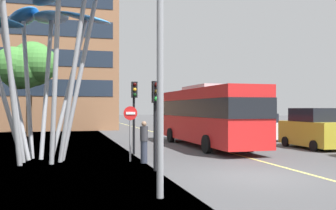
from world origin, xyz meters
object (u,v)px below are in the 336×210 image
(pedestrian, at_px, (144,142))
(no_entry_sign, at_px, (130,125))
(traffic_light_kerb_near, at_px, (156,106))
(traffic_light_kerb_far, at_px, (134,102))
(street_lamp, at_px, (171,17))
(car_side_street, at_px, (223,122))
(car_far_side, at_px, (200,121))
(car_parked_mid, at_px, (313,130))
(car_parked_far, at_px, (261,127))
(red_bus, at_px, (206,113))
(leaf_sculpture, at_px, (38,8))

(pedestrian, relative_size, no_entry_sign, 0.74)
(traffic_light_kerb_near, relative_size, traffic_light_kerb_far, 0.91)
(street_lamp, height_order, no_entry_sign, street_lamp)
(car_side_street, bearing_deg, car_far_side, 88.42)
(car_parked_mid, height_order, car_side_street, car_parked_mid)
(car_side_street, xyz_separation_m, street_lamp, (-11.06, -22.19, 3.66))
(traffic_light_kerb_near, height_order, car_parked_mid, traffic_light_kerb_near)
(car_parked_mid, bearing_deg, car_side_street, 90.51)
(traffic_light_kerb_near, xyz_separation_m, car_parked_far, (10.70, 11.58, -1.50))
(traffic_light_kerb_near, height_order, traffic_light_kerb_far, traffic_light_kerb_far)
(red_bus, distance_m, leaf_sculpture, 11.23)
(car_parked_mid, distance_m, no_entry_sign, 11.42)
(car_side_street, bearing_deg, street_lamp, -116.49)
(leaf_sculpture, distance_m, pedestrian, 7.55)
(red_bus, relative_size, pedestrian, 6.47)
(leaf_sculpture, distance_m, no_entry_sign, 6.58)
(car_parked_mid, relative_size, street_lamp, 0.59)
(red_bus, height_order, street_lamp, street_lamp)
(car_parked_far, bearing_deg, car_parked_mid, -90.81)
(car_side_street, height_order, pedestrian, car_side_street)
(red_bus, bearing_deg, pedestrian, -131.45)
(red_bus, distance_m, street_lamp, 13.41)
(car_far_side, height_order, pedestrian, car_far_side)
(traffic_light_kerb_near, xyz_separation_m, street_lamp, (-0.55, -4.08, 2.30))
(traffic_light_kerb_near, relative_size, car_side_street, 0.75)
(car_parked_mid, bearing_deg, no_entry_sign, -166.69)
(leaf_sculpture, distance_m, traffic_light_kerb_far, 6.23)
(traffic_light_kerb_far, relative_size, car_parked_mid, 0.83)
(leaf_sculpture, relative_size, traffic_light_kerb_near, 2.65)
(car_parked_mid, height_order, car_far_side, car_parked_mid)
(car_side_street, bearing_deg, car_parked_mid, -89.49)
(car_parked_far, xyz_separation_m, pedestrian, (-10.70, -9.41, -0.02))
(car_side_street, height_order, street_lamp, street_lamp)
(leaf_sculpture, xyz_separation_m, car_parked_mid, (15.03, 1.40, -5.66))
(pedestrian, bearing_deg, leaf_sculpture, 157.89)
(red_bus, height_order, leaf_sculpture, leaf_sculpture)
(red_bus, height_order, car_parked_mid, red_bus)
(street_lamp, height_order, pedestrian, street_lamp)
(car_parked_mid, bearing_deg, traffic_light_kerb_near, -153.19)
(pedestrian, bearing_deg, car_far_side, 64.39)
(car_side_street, height_order, car_far_side, car_side_street)
(pedestrian, bearing_deg, car_side_street, 56.63)
(car_parked_mid, distance_m, pedestrian, 11.09)
(traffic_light_kerb_near, xyz_separation_m, no_entry_sign, (-0.49, 2.74, -0.81))
(car_parked_mid, xyz_separation_m, car_parked_far, (0.09, 6.21, -0.17))
(car_parked_mid, height_order, car_parked_far, car_parked_mid)
(red_bus, distance_m, traffic_light_kerb_near, 9.30)
(leaf_sculpture, relative_size, car_parked_mid, 2.00)
(car_parked_far, bearing_deg, no_entry_sign, -141.69)
(leaf_sculpture, xyz_separation_m, pedestrian, (4.42, -1.80, -5.85))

